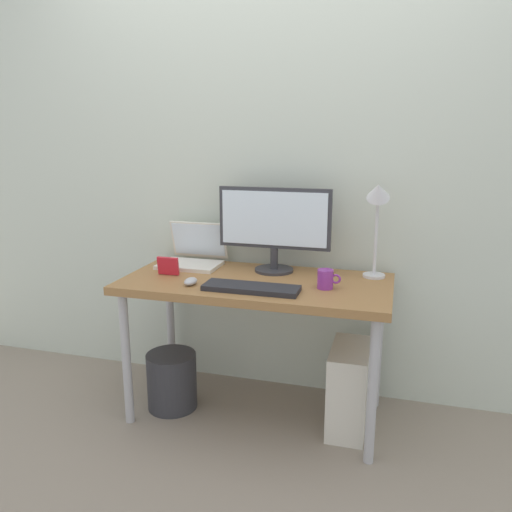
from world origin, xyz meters
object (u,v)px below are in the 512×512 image
object	(u,v)px
desk_lamp	(377,207)
mouse	(191,281)
monitor	(274,224)
keyboard	(251,288)
coffee_mug	(326,279)
photo_frame	(168,266)
desk	(256,294)
wastebasket	(172,381)
laptop	(194,254)
computer_tower	(349,388)

from	to	relation	value
desk_lamp	mouse	size ratio (longest dim) A/B	5.50
monitor	keyboard	bearing A→B (deg)	-93.15
coffee_mug	photo_frame	world-z (taller)	photo_frame
desk	wastebasket	world-z (taller)	desk
laptop	desk	bearing A→B (deg)	-25.87
mouse	coffee_mug	xyz separation A→B (m)	(0.62, 0.12, 0.03)
computer_tower	wastebasket	size ratio (longest dim) A/B	1.40
mouse	photo_frame	bearing A→B (deg)	144.44
desk	laptop	size ratio (longest dim) A/B	4.07
desk	coffee_mug	distance (m)	0.37
photo_frame	desk	bearing A→B (deg)	5.10
mouse	desk_lamp	bearing A→B (deg)	22.72
desk_lamp	keyboard	size ratio (longest dim) A/B	1.13
wastebasket	computer_tower	bearing A→B (deg)	3.99
monitor	photo_frame	bearing A→B (deg)	-156.07
monitor	coffee_mug	world-z (taller)	monitor
laptop	mouse	bearing A→B (deg)	-69.39
desk_lamp	keyboard	xyz separation A→B (m)	(-0.52, -0.35, -0.34)
keyboard	computer_tower	world-z (taller)	keyboard
photo_frame	computer_tower	world-z (taller)	photo_frame
monitor	coffee_mug	bearing A→B (deg)	-36.81
desk_lamp	coffee_mug	distance (m)	0.43
computer_tower	coffee_mug	bearing A→B (deg)	-157.56
photo_frame	computer_tower	distance (m)	1.08
coffee_mug	monitor	bearing A→B (deg)	143.19
desk	mouse	world-z (taller)	mouse
laptop	wastebasket	size ratio (longest dim) A/B	1.07
desk	keyboard	bearing A→B (deg)	-81.29
laptop	keyboard	distance (m)	0.57
monitor	keyboard	world-z (taller)	monitor
desk	photo_frame	world-z (taller)	photo_frame
coffee_mug	computer_tower	world-z (taller)	coffee_mug
computer_tower	wastebasket	bearing A→B (deg)	-176.01
coffee_mug	mouse	bearing A→B (deg)	-169.16
desk_lamp	keyboard	distance (m)	0.72
monitor	keyboard	distance (m)	0.42
desk	mouse	size ratio (longest dim) A/B	14.46
desk	keyboard	distance (m)	0.19
photo_frame	computer_tower	xyz separation A→B (m)	(0.92, 0.05, -0.56)
monitor	computer_tower	world-z (taller)	monitor
keyboard	coffee_mug	xyz separation A→B (m)	(0.32, 0.13, 0.03)
monitor	mouse	xyz separation A→B (m)	(-0.32, -0.34, -0.23)
photo_frame	desk_lamp	bearing A→B (deg)	12.43
monitor	laptop	xyz separation A→B (m)	(-0.46, 0.02, -0.19)
coffee_mug	desk_lamp	bearing A→B (deg)	47.99
desk	monitor	world-z (taller)	monitor
monitor	keyboard	xyz separation A→B (m)	(-0.02, -0.35, -0.24)
mouse	wastebasket	xyz separation A→B (m)	(-0.17, 0.11, -0.59)
laptop	keyboard	world-z (taller)	laptop
monitor	mouse	world-z (taller)	monitor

